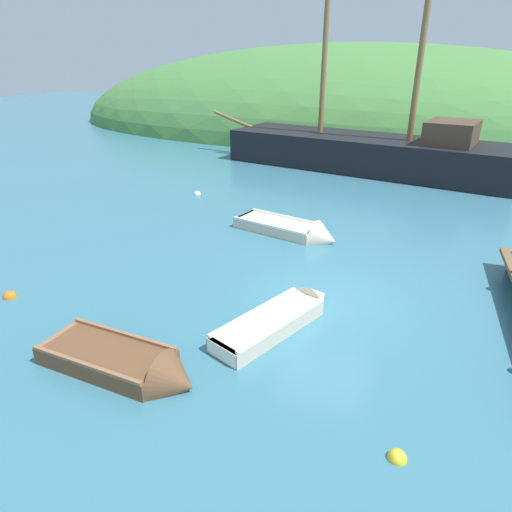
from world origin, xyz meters
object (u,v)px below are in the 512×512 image
at_px(buoy_orange, 10,297).
at_px(buoy_yellow, 397,458).
at_px(rowboat_portside, 283,318).
at_px(buoy_white, 197,194).
at_px(sailing_ship, 367,158).
at_px(rowboat_far, 293,232).
at_px(rowboat_outer_right, 129,367).

relative_size(buoy_orange, buoy_yellow, 1.14).
bearing_deg(rowboat_portside, buoy_yellow, -115.04).
bearing_deg(buoy_orange, buoy_white, 87.67).
relative_size(sailing_ship, rowboat_far, 4.51).
distance_m(sailing_ship, buoy_yellow, 19.78).
relative_size(rowboat_outer_right, buoy_yellow, 11.35).
relative_size(rowboat_far, buoy_yellow, 13.04).
height_order(sailing_ship, buoy_yellow, sailing_ship).
distance_m(rowboat_portside, buoy_orange, 7.07).
xyz_separation_m(sailing_ship, rowboat_outer_right, (-2.42, -19.16, -0.52)).
relative_size(rowboat_outer_right, buoy_orange, 9.95).
bearing_deg(sailing_ship, rowboat_outer_right, 96.39).
bearing_deg(rowboat_portside, buoy_white, 60.02).
height_order(rowboat_outer_right, buoy_yellow, rowboat_outer_right).
height_order(rowboat_portside, rowboat_outer_right, rowboat_outer_right).
bearing_deg(buoy_orange, buoy_yellow, -11.72).
xyz_separation_m(rowboat_far, rowboat_portside, (1.21, -5.56, 0.01)).
height_order(rowboat_far, buoy_orange, rowboat_far).
bearing_deg(rowboat_outer_right, buoy_white, 115.48).
bearing_deg(buoy_white, rowboat_far, -32.76).
distance_m(rowboat_portside, buoy_yellow, 4.13).
distance_m(sailing_ship, rowboat_far, 11.01).
distance_m(rowboat_far, buoy_yellow, 9.52).
height_order(sailing_ship, rowboat_portside, sailing_ship).
relative_size(rowboat_far, buoy_white, 12.17).
relative_size(sailing_ship, buoy_white, 54.91).
bearing_deg(rowboat_portside, sailing_ship, 23.69).
relative_size(rowboat_portside, rowboat_outer_right, 1.07).
bearing_deg(buoy_orange, sailing_ship, 68.16).
xyz_separation_m(rowboat_far, buoy_yellow, (3.92, -8.67, -0.12)).
distance_m(rowboat_far, rowboat_portside, 5.69).
bearing_deg(rowboat_far, rowboat_portside, -61.70).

